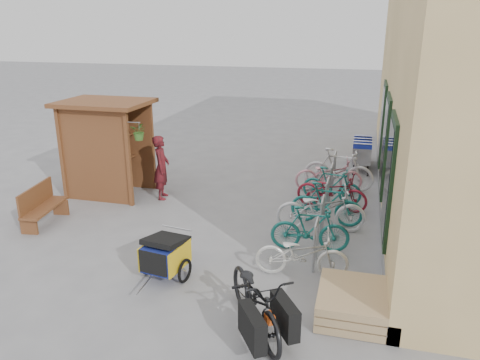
% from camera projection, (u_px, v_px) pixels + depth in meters
% --- Properties ---
extents(ground, '(80.00, 80.00, 0.00)m').
position_uv_depth(ground, '(195.00, 250.00, 9.08)').
color(ground, gray).
extents(kiosk, '(2.49, 1.65, 2.40)m').
position_uv_depth(kiosk, '(104.00, 135.00, 11.64)').
color(kiosk, brown).
rests_on(kiosk, ground).
extents(bike_rack, '(0.05, 5.35, 0.86)m').
position_uv_depth(bike_rack, '(327.00, 195.00, 10.55)').
color(bike_rack, '#A5A8AD').
rests_on(bike_rack, ground).
extents(pallet_stack, '(1.00, 1.20, 0.40)m').
position_uv_depth(pallet_stack, '(352.00, 303.00, 7.00)').
color(pallet_stack, tan).
rests_on(pallet_stack, ground).
extents(bench, '(0.60, 1.41, 0.86)m').
position_uv_depth(bench, '(41.00, 205.00, 10.15)').
color(bench, brown).
rests_on(bench, ground).
extents(shopping_carts, '(0.55, 1.86, 0.99)m').
position_uv_depth(shopping_carts, '(362.00, 149.00, 14.12)').
color(shopping_carts, silver).
rests_on(shopping_carts, ground).
extents(child_trailer, '(0.85, 1.38, 0.80)m').
position_uv_depth(child_trailer, '(165.00, 254.00, 7.99)').
color(child_trailer, navy).
rests_on(child_trailer, ground).
extents(cargo_bike, '(1.59, 1.96, 1.00)m').
position_uv_depth(cargo_bike, '(257.00, 300.00, 6.57)').
color(cargo_bike, black).
rests_on(cargo_bike, ground).
extents(person_kiosk, '(0.51, 0.66, 1.60)m').
position_uv_depth(person_kiosk, '(161.00, 167.00, 11.58)').
color(person_kiosk, maroon).
rests_on(person_kiosk, ground).
extents(bike_0, '(1.66, 0.73, 0.84)m').
position_uv_depth(bike_0, '(302.00, 254.00, 8.04)').
color(bike_0, silver).
rests_on(bike_0, ground).
extents(bike_1, '(1.54, 0.57, 0.91)m').
position_uv_depth(bike_1, '(310.00, 229.00, 8.93)').
color(bike_1, '#1B6E69').
rests_on(bike_1, ground).
extents(bike_2, '(1.94, 0.93, 0.98)m').
position_uv_depth(bike_2, '(321.00, 209.00, 9.80)').
color(bike_2, silver).
rests_on(bike_2, ground).
extents(bike_3, '(1.61, 0.56, 0.95)m').
position_uv_depth(bike_3, '(327.00, 204.00, 10.13)').
color(bike_3, '#1B6E69').
rests_on(bike_3, ground).
extents(bike_4, '(1.77, 0.89, 0.89)m').
position_uv_depth(bike_4, '(332.00, 191.00, 10.98)').
color(bike_4, maroon).
rests_on(bike_4, ground).
extents(bike_5, '(1.53, 0.70, 0.89)m').
position_uv_depth(bike_5, '(332.00, 185.00, 11.39)').
color(bike_5, '#1B6E69').
rests_on(bike_5, ground).
extents(bike_6, '(1.80, 0.86, 0.91)m').
position_uv_depth(bike_6, '(329.00, 175.00, 12.13)').
color(bike_6, '#D18797').
rests_on(bike_6, ground).
extents(bike_7, '(1.89, 0.76, 1.10)m').
position_uv_depth(bike_7, '(338.00, 169.00, 12.26)').
color(bike_7, silver).
rests_on(bike_7, ground).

